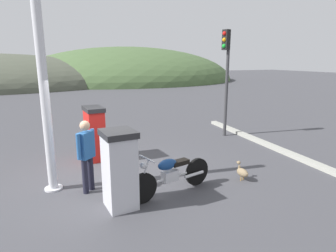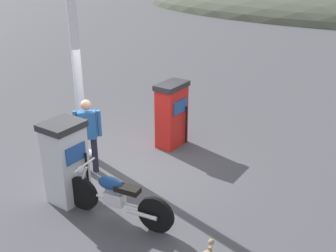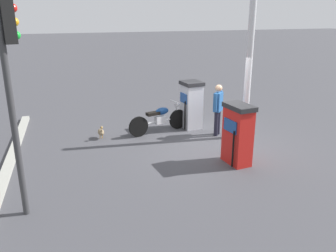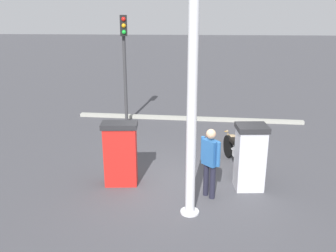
# 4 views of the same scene
# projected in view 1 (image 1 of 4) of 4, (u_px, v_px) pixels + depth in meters

# --- Properties ---
(ground_plane) EXTENTS (120.00, 120.00, 0.00)m
(ground_plane) POSITION_uv_depth(u_px,v_px,m) (108.00, 178.00, 7.27)
(ground_plane) COLOR #424247
(fuel_pump_near) EXTENTS (0.68, 0.76, 1.60)m
(fuel_pump_near) POSITION_uv_depth(u_px,v_px,m) (120.00, 169.00, 5.68)
(fuel_pump_near) COLOR silver
(fuel_pump_near) RESTS_ON ground
(fuel_pump_far) EXTENTS (0.58, 0.89, 1.59)m
(fuel_pump_far) POSITION_uv_depth(u_px,v_px,m) (95.00, 133.00, 8.47)
(fuel_pump_far) COLOR red
(fuel_pump_far) RESTS_ON ground
(motorcycle_near_pump) EXTENTS (2.12, 0.73, 0.97)m
(motorcycle_near_pump) POSITION_uv_depth(u_px,v_px,m) (171.00, 174.00, 6.31)
(motorcycle_near_pump) COLOR black
(motorcycle_near_pump) RESTS_ON ground
(attendant_person) EXTENTS (0.47, 0.46, 1.64)m
(attendant_person) POSITION_uv_depth(u_px,v_px,m) (86.00, 152.00, 6.32)
(attendant_person) COLOR #1E1E2D
(attendant_person) RESTS_ON ground
(wandering_duck) EXTENTS (0.20, 0.46, 0.46)m
(wandering_duck) POSITION_uv_depth(u_px,v_px,m) (242.00, 172.00, 7.07)
(wandering_duck) COLOR #847051
(wandering_duck) RESTS_ON ground
(roadside_traffic_light) EXTENTS (0.40, 0.28, 3.98)m
(roadside_traffic_light) POSITION_uv_depth(u_px,v_px,m) (226.00, 66.00, 10.66)
(roadside_traffic_light) COLOR #38383A
(roadside_traffic_light) RESTS_ON ground
(canopy_support_pole) EXTENTS (0.40, 0.40, 4.66)m
(canopy_support_pole) POSITION_uv_depth(u_px,v_px,m) (44.00, 92.00, 6.13)
(canopy_support_pole) COLOR silver
(canopy_support_pole) RESTS_ON ground
(road_edge_kerb) EXTENTS (0.70, 8.82, 0.12)m
(road_edge_kerb) POSITION_uv_depth(u_px,v_px,m) (279.00, 149.00, 9.37)
(road_edge_kerb) COLOR #9E9E93
(road_edge_kerb) RESTS_ON ground
(distant_hill_main) EXTENTS (30.45, 25.25, 9.34)m
(distant_hill_main) POSITION_uv_depth(u_px,v_px,m) (128.00, 80.00, 41.13)
(distant_hill_main) COLOR #476038
(distant_hill_main) RESTS_ON ground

